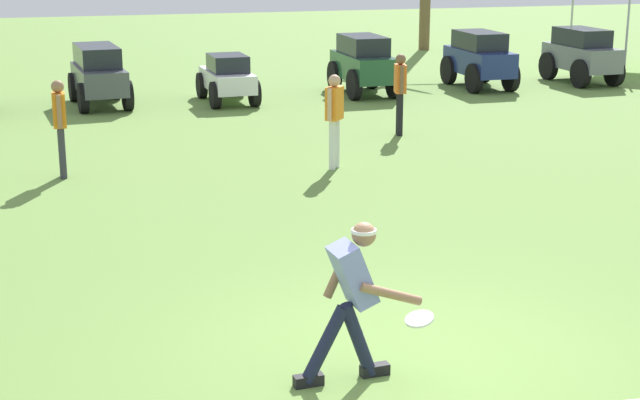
{
  "coord_description": "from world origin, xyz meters",
  "views": [
    {
      "loc": [
        -3.14,
        -7.74,
        3.78
      ],
      "look_at": [
        -0.24,
        2.38,
        0.9
      ],
      "focal_mm": 55.0,
      "sensor_mm": 36.0,
      "label": 1
    }
  ],
  "objects": [
    {
      "name": "ground_plane",
      "position": [
        0.0,
        0.0,
        0.0
      ],
      "size": [
        80.0,
        80.0,
        0.0
      ],
      "primitive_type": "plane",
      "color": "olive"
    },
    {
      "name": "parked_car_slot_g",
      "position": [
        10.38,
        14.85,
        0.74
      ],
      "size": [
        1.24,
        2.38,
        1.4
      ],
      "color": "slate",
      "rests_on": "ground_plane"
    },
    {
      "name": "parked_car_slot_f",
      "position": [
        7.48,
        14.82,
        0.74
      ],
      "size": [
        1.16,
        2.35,
        1.4
      ],
      "color": "navy",
      "rests_on": "ground_plane"
    },
    {
      "name": "parked_car_slot_d",
      "position": [
        0.98,
        14.37,
        0.56
      ],
      "size": [
        1.15,
        2.23,
        1.1
      ],
      "color": "silver",
      "rests_on": "ground_plane"
    },
    {
      "name": "teammate_near_sideline",
      "position": [
        1.44,
        7.4,
        0.94
      ],
      "size": [
        0.37,
        0.43,
        1.56
      ],
      "color": "silver",
      "rests_on": "ground_plane"
    },
    {
      "name": "parked_car_slot_e",
      "position": [
        4.36,
        14.66,
        0.74
      ],
      "size": [
        1.18,
        2.36,
        1.4
      ],
      "color": "#235133",
      "rests_on": "ground_plane"
    },
    {
      "name": "parked_car_slot_c",
      "position": [
        -1.88,
        14.74,
        0.72
      ],
      "size": [
        1.32,
        2.47,
        1.34
      ],
      "color": "#474C51",
      "rests_on": "ground_plane"
    },
    {
      "name": "teammate_midfield",
      "position": [
        3.46,
        9.73,
        0.94
      ],
      "size": [
        0.27,
        0.5,
        1.56
      ],
      "color": "black",
      "rests_on": "ground_plane"
    },
    {
      "name": "frisbee_thrower",
      "position": [
        -0.71,
        -0.26,
        0.8
      ],
      "size": [
        1.11,
        0.47,
        1.42
      ],
      "color": "#191E38",
      "rests_on": "ground_plane"
    },
    {
      "name": "frisbee_in_flight",
      "position": [
        -0.15,
        -0.42,
        0.56
      ],
      "size": [
        0.33,
        0.33,
        0.09
      ],
      "color": "white"
    },
    {
      "name": "teammate_deep",
      "position": [
        -2.9,
        8.0,
        0.94
      ],
      "size": [
        0.21,
        0.49,
        1.56
      ],
      "color": "#33333D",
      "rests_on": "ground_plane"
    }
  ]
}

